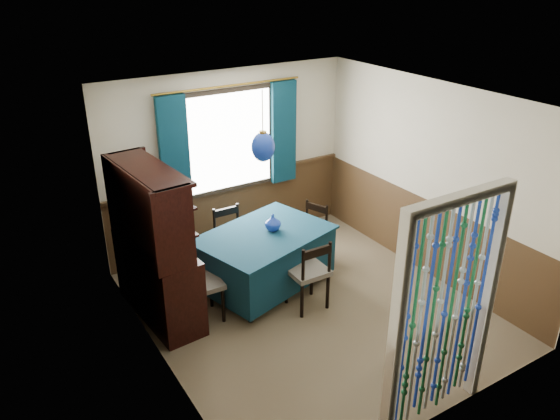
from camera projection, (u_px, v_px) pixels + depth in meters
floor at (309, 308)px, 6.49m from camera, size 4.00×4.00×0.00m
ceiling at (315, 100)px, 5.45m from camera, size 4.00×4.00×0.00m
wall_back at (229, 161)px, 7.52m from camera, size 3.60×0.00×3.60m
wall_front at (453, 301)px, 4.42m from camera, size 3.60×0.00×3.60m
wall_left at (154, 255)px, 5.11m from camera, size 0.00×4.00×4.00m
wall_right at (430, 181)px, 6.83m from camera, size 0.00×4.00×4.00m
wainscot_back at (232, 211)px, 7.82m from camera, size 3.60×0.00×3.60m
wainscot_front at (440, 372)px, 4.75m from camera, size 3.60×0.00×3.60m
wainscot_left at (163, 321)px, 5.43m from camera, size 0.00×4.00×4.00m
wainscot_right at (423, 234)px, 7.14m from camera, size 0.00×4.00×4.00m
window at (230, 141)px, 7.35m from camera, size 1.32×0.12×1.42m
doorway at (444, 318)px, 4.55m from camera, size 1.16×0.12×2.18m
dining_table at (264, 256)px, 6.73m from camera, size 1.81×1.48×0.76m
chair_near at (309, 272)px, 6.33m from camera, size 0.45×0.43×0.89m
chair_far at (231, 237)px, 7.17m from camera, size 0.42×0.40×0.84m
chair_left at (200, 284)px, 6.11m from camera, size 0.42×0.44×0.86m
chair_right at (311, 231)px, 7.37m from camera, size 0.50×0.51×0.81m
sideboard at (156, 267)px, 6.13m from camera, size 0.59×1.42×1.81m
pendant_lamp at (263, 147)px, 6.14m from camera, size 0.27×0.27×0.81m
vase_table at (273, 223)px, 6.64m from camera, size 0.22×0.22×0.19m
bowl_shelf at (167, 226)px, 5.64m from camera, size 0.22×0.22×0.05m
vase_sideboard at (151, 229)px, 6.19m from camera, size 0.19×0.19×0.16m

